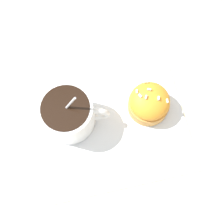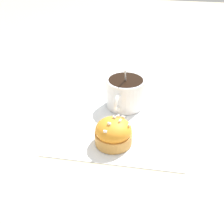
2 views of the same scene
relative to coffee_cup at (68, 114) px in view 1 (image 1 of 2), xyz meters
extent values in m
plane|color=#C6B793|center=(-0.07, 0.00, -0.04)|extent=(3.00, 3.00, 0.00)
cube|color=white|center=(-0.07, 0.00, -0.04)|extent=(0.29, 0.29, 0.00)
cylinder|color=white|center=(0.00, 0.00, 0.00)|extent=(0.09, 0.09, 0.07)
cylinder|color=black|center=(0.00, 0.00, 0.03)|extent=(0.08, 0.08, 0.01)
torus|color=white|center=(-0.05, 0.01, 0.00)|extent=(0.04, 0.02, 0.04)
ellipsoid|color=silver|center=(-0.03, 0.00, -0.03)|extent=(0.02, 0.02, 0.01)
cylinder|color=silver|center=(0.01, 0.00, 0.02)|extent=(0.05, 0.01, 0.10)
cylinder|color=#D19347|center=(-0.15, 0.00, -0.03)|extent=(0.08, 0.08, 0.02)
ellipsoid|color=orange|center=(-0.15, 0.00, -0.01)|extent=(0.07, 0.07, 0.04)
cube|color=white|center=(-0.13, -0.02, 0.01)|extent=(0.00, 0.01, 0.00)
cube|color=white|center=(-0.16, 0.00, 0.02)|extent=(0.00, 0.01, 0.00)
cube|color=white|center=(-0.15, -0.01, 0.02)|extent=(0.01, 0.01, 0.00)
cube|color=white|center=(-0.13, -0.01, 0.01)|extent=(0.01, 0.01, 0.00)
cube|color=white|center=(-0.15, -0.03, 0.01)|extent=(0.01, 0.00, 0.00)
cube|color=white|center=(-0.18, 0.01, 0.01)|extent=(0.00, 0.01, 0.00)
cube|color=white|center=(-0.14, 0.00, 0.02)|extent=(0.01, 0.01, 0.00)
camera|label=1|loc=(-0.04, 0.18, 0.52)|focal=50.00mm
camera|label=2|loc=(-0.56, -0.08, 0.31)|focal=42.00mm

